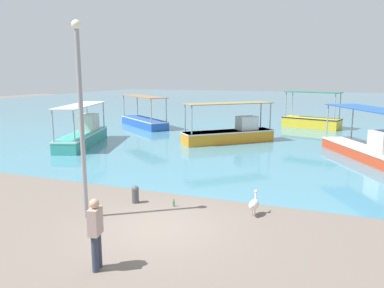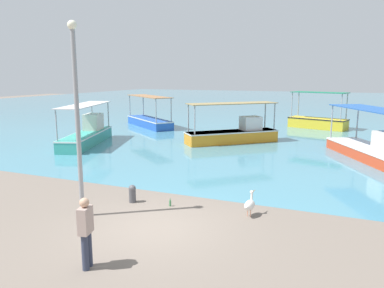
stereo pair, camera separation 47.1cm
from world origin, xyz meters
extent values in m
plane|color=#706459|center=(0.00, 0.00, 0.00)|extent=(120.00, 120.00, 0.00)
cube|color=teal|center=(0.00, 48.00, 0.00)|extent=(110.00, 90.00, 0.00)
cube|color=red|center=(6.30, 12.29, 0.31)|extent=(4.79, 6.86, 0.61)
cube|color=silver|center=(6.30, 12.29, 0.58)|extent=(4.84, 6.91, 0.08)
cylinder|color=#99999E|center=(4.13, 14.69, 1.61)|extent=(0.08, 0.08, 1.99)
cylinder|color=#99999E|center=(5.55, 15.44, 1.61)|extent=(0.08, 0.08, 1.99)
cube|color=#255198|center=(6.30, 12.29, 2.63)|extent=(4.78, 6.73, 0.05)
cube|color=gold|center=(2.72, 23.34, 0.43)|extent=(4.85, 2.84, 0.85)
cube|color=black|center=(2.72, 23.34, 0.81)|extent=(4.90, 2.89, 0.08)
cylinder|color=#99999E|center=(0.57, 23.31, 1.90)|extent=(0.08, 0.08, 2.09)
cylinder|color=#99999E|center=(0.95, 24.57, 1.90)|extent=(0.08, 0.08, 2.09)
cylinder|color=#99999E|center=(4.48, 22.11, 1.90)|extent=(0.08, 0.08, 2.09)
cylinder|color=#99999E|center=(4.87, 23.38, 1.90)|extent=(0.08, 0.08, 2.09)
cube|color=#1B6B4E|center=(2.72, 23.34, 2.97)|extent=(4.69, 2.87, 0.05)
cube|color=blue|center=(-10.71, 18.91, 0.35)|extent=(5.99, 5.16, 0.70)
cube|color=silver|center=(-10.71, 18.91, 0.66)|extent=(6.05, 5.21, 0.08)
cylinder|color=#99999E|center=(-7.99, 17.62, 1.63)|extent=(0.08, 0.08, 1.86)
cylinder|color=#99999E|center=(-8.80, 16.58, 1.63)|extent=(0.08, 0.08, 1.86)
cylinder|color=#99999E|center=(-12.63, 21.24, 1.63)|extent=(0.08, 0.08, 1.86)
cylinder|color=#99999E|center=(-13.44, 20.20, 1.63)|extent=(0.08, 0.08, 1.86)
cube|color=#926844|center=(-10.71, 18.91, 2.58)|extent=(5.89, 5.11, 0.05)
cube|color=teal|center=(-10.33, 10.01, 0.37)|extent=(3.45, 6.62, 0.73)
cube|color=silver|center=(-10.33, 10.01, 0.70)|extent=(3.50, 6.67, 0.08)
cylinder|color=#99999E|center=(-8.80, 7.36, 1.62)|extent=(0.08, 0.08, 1.76)
cylinder|color=#99999E|center=(-9.92, 6.98, 1.62)|extent=(0.08, 0.08, 1.76)
cylinder|color=#99999E|center=(-10.74, 13.04, 1.62)|extent=(0.08, 0.08, 1.76)
cylinder|color=#99999E|center=(-11.86, 12.66, 1.62)|extent=(0.08, 0.08, 1.76)
cube|color=silver|center=(-10.33, 10.01, 2.52)|extent=(3.48, 6.46, 0.05)
cube|color=beige|center=(-10.81, 11.40, 1.28)|extent=(1.42, 1.73, 1.07)
cube|color=orange|center=(-1.92, 14.14, 0.39)|extent=(5.46, 5.17, 0.78)
cube|color=silver|center=(-1.92, 14.14, 0.74)|extent=(5.51, 5.22, 0.08)
cylinder|color=#99999E|center=(-3.59, 11.81, 1.67)|extent=(0.08, 0.08, 1.77)
cylinder|color=#99999E|center=(-4.39, 12.68, 1.67)|extent=(0.08, 0.08, 1.77)
cylinder|color=#99999E|center=(0.54, 15.59, 1.67)|extent=(0.08, 0.08, 1.77)
cylinder|color=#99999E|center=(-0.26, 16.46, 1.67)|extent=(0.08, 0.08, 1.77)
cube|color=olive|center=(-1.92, 14.14, 2.58)|extent=(5.38, 5.11, 0.05)
cube|color=silver|center=(-0.91, 15.06, 1.23)|extent=(1.59, 1.57, 0.90)
cylinder|color=#E0997A|center=(2.28, 1.89, 0.11)|extent=(0.03, 0.03, 0.22)
cylinder|color=#E0997A|center=(2.38, 1.88, 0.11)|extent=(0.03, 0.03, 0.22)
ellipsoid|color=white|center=(2.33, 1.91, 0.36)|extent=(0.35, 0.59, 0.32)
ellipsoid|color=white|center=(2.30, 1.66, 0.38)|extent=(0.14, 0.17, 0.10)
cylinder|color=white|center=(2.35, 2.07, 0.58)|extent=(0.07, 0.07, 0.26)
sphere|color=white|center=(2.35, 2.07, 0.74)|extent=(0.11, 0.11, 0.11)
cone|color=#E5933F|center=(2.37, 2.23, 0.73)|extent=(0.09, 0.30, 0.06)
cylinder|color=gray|center=(-2.54, -0.10, 2.85)|extent=(0.14, 0.14, 5.69)
sphere|color=#EAEACC|center=(-2.54, -0.10, 5.80)|extent=(0.28, 0.28, 0.28)
cylinder|color=#47474C|center=(-1.76, 1.62, 0.23)|extent=(0.24, 0.24, 0.47)
sphere|color=#4C4C51|center=(-1.76, 1.62, 0.50)|extent=(0.25, 0.25, 0.25)
cylinder|color=#31374D|center=(-0.30, -2.78, 0.42)|extent=(0.16, 0.16, 0.85)
cylinder|color=#31374D|center=(-0.34, -2.60, 0.42)|extent=(0.16, 0.16, 0.85)
cube|color=#A89086|center=(-0.32, -2.69, 1.16)|extent=(0.30, 0.44, 0.62)
sphere|color=tan|center=(-0.32, -2.69, 1.58)|extent=(0.22, 0.22, 0.22)
cylinder|color=#3F7F4C|center=(-0.37, 1.76, 0.10)|extent=(0.07, 0.07, 0.20)
cylinder|color=#3F7F4C|center=(-0.37, 1.76, 0.24)|extent=(0.03, 0.03, 0.07)
camera|label=1|loc=(4.54, -9.29, 4.39)|focal=35.00mm
camera|label=2|loc=(4.98, -9.12, 4.39)|focal=35.00mm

